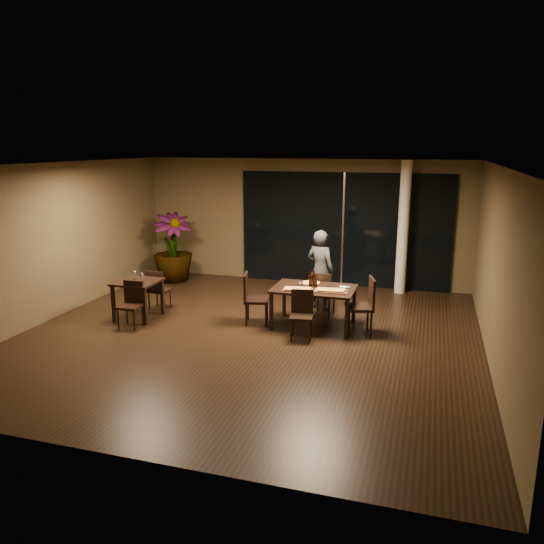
{
  "coord_description": "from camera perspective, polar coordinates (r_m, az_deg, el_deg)",
  "views": [
    {
      "loc": [
        3.0,
        -8.47,
        3.34
      ],
      "look_at": [
        0.26,
        0.57,
        1.05
      ],
      "focal_mm": 35.0,
      "sensor_mm": 36.0,
      "label": 1
    }
  ],
  "objects": [
    {
      "name": "oblong_pizza_left",
      "position": [
        9.64,
        2.79,
        -1.83
      ],
      "size": [
        0.47,
        0.27,
        0.02
      ],
      "primitive_type": null,
      "rotation": [
        0.0,
        0.0,
        0.16
      ],
      "color": "maroon",
      "rests_on": "pizza_board_left"
    },
    {
      "name": "chair_main_right",
      "position": [
        9.62,
        9.9,
        -3.28
      ],
      "size": [
        0.59,
        0.59,
        1.03
      ],
      "rotation": [
        0.0,
        0.0,
        -1.29
      ],
      "color": "black",
      "rests_on": "ground"
    },
    {
      "name": "chair_main_far",
      "position": [
        10.49,
        5.45,
        -2.14
      ],
      "size": [
        0.45,
        0.45,
        0.9
      ],
      "rotation": [
        0.0,
        0.0,
        3.04
      ],
      "color": "black",
      "rests_on": "ground"
    },
    {
      "name": "chair_side_far",
      "position": [
        11.1,
        -12.23,
        -1.68
      ],
      "size": [
        0.4,
        0.4,
        0.84
      ],
      "rotation": [
        0.0,
        0.0,
        3.11
      ],
      "color": "black",
      "rests_on": "ground"
    },
    {
      "name": "wall_back",
      "position": [
        13.0,
        3.38,
        5.47
      ],
      "size": [
        8.0,
        0.1,
        3.0
      ],
      "primitive_type": "cube",
      "color": "#4D4229",
      "rests_on": "ground"
    },
    {
      "name": "main_table",
      "position": [
        9.85,
        4.53,
        -2.12
      ],
      "size": [
        1.5,
        1.0,
        0.75
      ],
      "color": "black",
      "rests_on": "ground"
    },
    {
      "name": "round_pizza",
      "position": [
        10.13,
        4.21,
        -1.18
      ],
      "size": [
        0.33,
        0.33,
        0.01
      ],
      "primitive_type": "cylinder",
      "color": "red",
      "rests_on": "main_table"
    },
    {
      "name": "napkin_near",
      "position": [
        9.64,
        7.6,
        -2.05
      ],
      "size": [
        0.2,
        0.15,
        0.01
      ],
      "primitive_type": "cube",
      "rotation": [
        0.0,
        0.0,
        -0.28
      ],
      "color": "silver",
      "rests_on": "main_table"
    },
    {
      "name": "pizza_board_left",
      "position": [
        9.65,
        2.79,
        -1.92
      ],
      "size": [
        0.56,
        0.32,
        0.01
      ],
      "primitive_type": "cube",
      "rotation": [
        0.0,
        0.0,
        0.1
      ],
      "color": "#4A3117",
      "rests_on": "main_table"
    },
    {
      "name": "side_table",
      "position": [
        10.65,
        -14.26,
        -1.59
      ],
      "size": [
        0.8,
        0.8,
        0.75
      ],
      "color": "black",
      "rests_on": "ground"
    },
    {
      "name": "bottle_c",
      "position": [
        9.92,
        4.54,
        -0.67
      ],
      "size": [
        0.07,
        0.07,
        0.3
      ],
      "primitive_type": null,
      "color": "black",
      "rests_on": "main_table"
    },
    {
      "name": "pizza_board_right",
      "position": [
        9.61,
        6.35,
        -2.04
      ],
      "size": [
        0.62,
        0.34,
        0.01
      ],
      "primitive_type": "cube",
      "rotation": [
        0.0,
        0.0,
        0.07
      ],
      "color": "#4D2D19",
      "rests_on": "main_table"
    },
    {
      "name": "column",
      "position": [
        12.27,
        13.93,
        4.6
      ],
      "size": [
        0.24,
        0.24,
        3.0
      ],
      "primitive_type": "cylinder",
      "color": "white",
      "rests_on": "ground"
    },
    {
      "name": "side_napkin",
      "position": [
        10.44,
        -14.79,
        -1.15
      ],
      "size": [
        0.2,
        0.15,
        0.01
      ],
      "primitive_type": "cube",
      "rotation": [
        0.0,
        0.0,
        -0.27
      ],
      "color": "white",
      "rests_on": "side_table"
    },
    {
      "name": "chair_side_near",
      "position": [
        10.23,
        -14.87,
        -3.09
      ],
      "size": [
        0.41,
        0.41,
        0.86
      ],
      "rotation": [
        0.0,
        0.0,
        0.05
      ],
      "color": "black",
      "rests_on": "ground"
    },
    {
      "name": "bottle_a",
      "position": [
        9.88,
        4.15,
        -0.73
      ],
      "size": [
        0.06,
        0.06,
        0.29
      ],
      "primitive_type": null,
      "color": "black",
      "rests_on": "main_table"
    },
    {
      "name": "bottle_b",
      "position": [
        9.8,
        4.74,
        -1.0
      ],
      "size": [
        0.05,
        0.05,
        0.25
      ],
      "primitive_type": null,
      "color": "black",
      "rests_on": "main_table"
    },
    {
      "name": "tumbler_right",
      "position": [
        9.91,
        6.08,
        -1.36
      ],
      "size": [
        0.07,
        0.07,
        0.08
      ],
      "primitive_type": "cylinder",
      "color": "white",
      "rests_on": "main_table"
    },
    {
      "name": "oblong_pizza_right",
      "position": [
        9.61,
        6.35,
        -1.95
      ],
      "size": [
        0.49,
        0.27,
        0.02
      ],
      "primitive_type": null,
      "rotation": [
        0.0,
        0.0,
        0.13
      ],
      "color": "#6A1409",
      "rests_on": "pizza_board_right"
    },
    {
      "name": "diner",
      "position": [
        10.85,
        5.21,
        0.2
      ],
      "size": [
        0.66,
        0.54,
        1.66
      ],
      "primitive_type": "imported",
      "rotation": [
        0.0,
        0.0,
        2.79
      ],
      "color": "#2A2C2F",
      "rests_on": "ground"
    },
    {
      "name": "ground",
      "position": [
        9.58,
        -2.48,
        -6.78
      ],
      "size": [
        8.0,
        8.0,
        0.0
      ],
      "primitive_type": "plane",
      "color": "black",
      "rests_on": "ground"
    },
    {
      "name": "wine_glass_b",
      "position": [
        10.47,
        -13.83,
        -0.58
      ],
      "size": [
        0.08,
        0.08,
        0.18
      ],
      "primitive_type": null,
      "color": "white",
      "rests_on": "side_table"
    },
    {
      "name": "potted_plant",
      "position": [
        13.31,
        -10.63,
        2.6
      ],
      "size": [
        1.3,
        1.3,
        1.7
      ],
      "primitive_type": "imported",
      "rotation": [
        0.0,
        0.0,
        0.71
      ],
      "color": "#1F4A18",
      "rests_on": "ground"
    },
    {
      "name": "ceiling",
      "position": [
        8.99,
        -2.68,
        11.57
      ],
      "size": [
        8.0,
        8.0,
        0.04
      ],
      "primitive_type": "cube",
      "color": "silver",
      "rests_on": "wall_back"
    },
    {
      "name": "wall_left",
      "position": [
        11.17,
        -22.61,
        3.09
      ],
      "size": [
        0.1,
        8.0,
        3.0
      ],
      "primitive_type": "cube",
      "color": "#4D4229",
      "rests_on": "ground"
    },
    {
      "name": "napkin_far",
      "position": [
        9.91,
        7.81,
        -1.61
      ],
      "size": [
        0.18,
        0.1,
        0.01
      ],
      "primitive_type": "cube",
      "rotation": [
        0.0,
        0.0,
        0.02
      ],
      "color": "white",
      "rests_on": "main_table"
    },
    {
      "name": "chair_main_left",
      "position": [
        10.03,
        -2.15,
        -2.57
      ],
      "size": [
        0.55,
        0.55,
        0.98
      ],
      "rotation": [
        0.0,
        0.0,
        1.81
      ],
      "color": "black",
      "rests_on": "ground"
    },
    {
      "name": "tumbler_left",
      "position": [
        9.91,
        3.13,
        -1.29
      ],
      "size": [
        0.07,
        0.07,
        0.09
      ],
      "primitive_type": "cylinder",
      "color": "white",
      "rests_on": "main_table"
    },
    {
      "name": "wall_right",
      "position": [
        8.73,
        23.38,
        0.32
      ],
      "size": [
        0.1,
        8.0,
        3.0
      ],
      "primitive_type": "cube",
      "color": "#4D4229",
      "rests_on": "ground"
    },
    {
      "name": "window_panel",
      "position": [
        12.74,
        7.66,
        4.52
      ],
      "size": [
        5.0,
        0.06,
        2.7
      ],
      "primitive_type": "cube",
      "color": "black",
      "rests_on": "ground"
    },
    {
      "name": "wine_glass_a",
      "position": [
        10.73,
        -14.61,
        -0.33
      ],
      "size": [
        0.08,
        0.08,
        0.17
      ],
      "primitive_type": null,
      "color": "white",
      "rests_on": "side_table"
    },
    {
      "name": "wall_front",
      "position": [
        5.65,
        -16.41,
        -5.98
      ],
      "size": [
        8.0,
        0.1,
        3.0
      ],
      "primitive_type": "cube",
      "color": "#4D4229",
      "rests_on": "ground"
    },
    {
      "name": "chair_main_near",
      "position": [
        9.34,
        3.22,
        -4.27
      ],
      "size": [
        0.45,
        0.45,
        0.85
      ],
      "rotation": [
        0.0,
        0.0,
        0.16
      ],
      "color": "black",
      "rests_on": "ground"
    }
  ]
}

